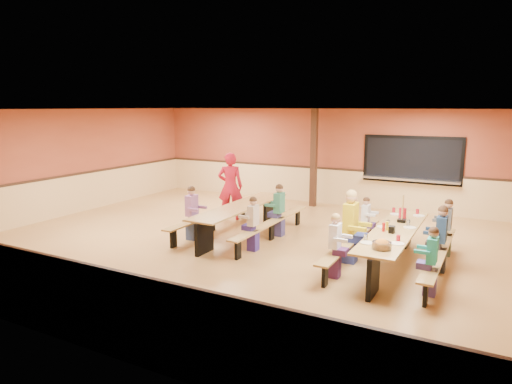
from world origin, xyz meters
The scene contains 23 objects.
ground centered at (0.00, 0.00, 0.00)m, with size 12.00×12.00×0.00m, color olive.
room_envelope centered at (0.00, 0.00, 0.69)m, with size 12.04×10.04×3.02m.
kitchen_pass_through centered at (2.60, 4.96, 1.49)m, with size 2.78×0.28×1.38m.
structural_post centered at (-0.20, 4.40, 1.50)m, with size 0.18×0.18×3.00m, color #321C10.
cafeteria_table_main centered at (3.16, -0.04, 0.53)m, with size 1.91×3.70×0.74m.
cafeteria_table_second centered at (-0.54, 0.49, 0.53)m, with size 1.91×3.70×0.74m.
seated_child_white_left centered at (2.34, -1.10, 0.59)m, with size 0.35×0.29×1.18m, color white, non-canonical shape.
seated_adult_yellow centered at (2.34, -0.16, 0.72)m, with size 0.48×0.39×1.44m, color gold, non-canonical shape.
seated_child_grey_left centered at (2.34, 1.01, 0.55)m, with size 0.32×0.26×1.10m, color silver, non-canonical shape.
seated_child_teal_right centered at (3.99, -1.13, 0.57)m, with size 0.34×0.28×1.15m, color teal, non-canonical shape.
seated_child_navy_right centered at (3.99, 0.13, 0.62)m, with size 0.39×0.32×1.25m, color navy, non-canonical shape.
seated_child_char_right centered at (3.99, 1.19, 0.59)m, with size 0.36×0.29×1.18m, color #4E5358, non-canonical shape.
seated_child_purple_sec centered at (-1.36, -0.35, 0.62)m, with size 0.39×0.32×1.25m, color #9B5F9D, non-canonical shape.
seated_child_green_sec centered at (0.29, 0.89, 0.62)m, with size 0.38×0.31×1.24m, color #2F7257, non-canonical shape.
seated_child_tan_sec centered at (0.29, -0.41, 0.58)m, with size 0.35×0.29×1.17m, color #BEAB98, non-canonical shape.
standing_woman centered at (-1.57, 1.72, 0.93)m, with size 0.67×0.44×1.85m, color #AF1428.
punch_pitcher centered at (3.12, 0.97, 0.85)m, with size 0.16×0.16×0.22m, color #AF1725.
chip_bowl centered at (3.22, -1.35, 0.81)m, with size 0.32×0.32×0.15m, color orange, non-canonical shape.
napkin_dispenser centered at (3.16, -0.27, 0.80)m, with size 0.10×0.14×0.13m, color black.
condiment_mustard centered at (3.04, -0.12, 0.82)m, with size 0.06×0.06×0.17m, color yellow.
condiment_ketchup centered at (3.00, -0.24, 0.82)m, with size 0.06×0.06×0.17m, color #B2140F.
table_paddle centered at (3.17, 0.66, 0.88)m, with size 0.16×0.16×0.56m.
place_settings centered at (3.16, -0.04, 0.80)m, with size 0.65×3.30×0.11m, color beige, non-canonical shape.
Camera 1 is at (4.80, -8.73, 3.07)m, focal length 32.00 mm.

